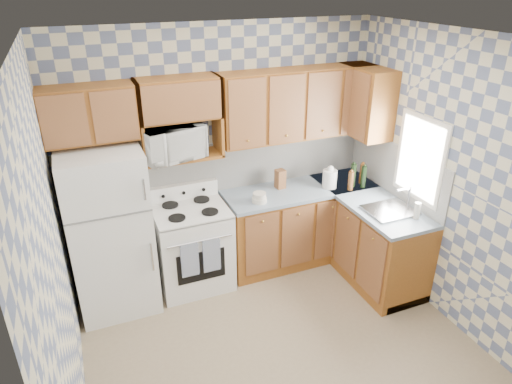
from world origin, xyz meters
TOP-DOWN VIEW (x-y plane):
  - floor at (0.00, 0.00)m, footprint 3.40×3.40m
  - back_wall at (0.00, 1.60)m, footprint 3.40×0.02m
  - right_wall at (1.70, 0.00)m, footprint 0.02×3.20m
  - backsplash_back at (0.40, 1.59)m, footprint 2.60×0.02m
  - backsplash_right at (1.69, 0.80)m, footprint 0.02×1.60m
  - refrigerator at (-1.27, 1.25)m, footprint 0.75×0.70m
  - stove_body at (-0.47, 1.28)m, footprint 0.76×0.65m
  - cooktop at (-0.47, 1.28)m, footprint 0.76×0.65m
  - backguard at (-0.47, 1.55)m, footprint 0.76×0.08m
  - dish_towel_left at (-0.59, 0.93)m, footprint 0.18×0.02m
  - dish_towel_right at (-0.36, 0.93)m, footprint 0.18×0.02m
  - base_cabinets_back at (0.82, 1.30)m, footprint 1.75×0.60m
  - base_cabinets_right at (1.40, 0.80)m, footprint 0.60×1.60m
  - countertop_back at (0.82, 1.30)m, footprint 1.77×0.63m
  - countertop_right at (1.40, 0.80)m, footprint 0.63×1.60m
  - upper_cabinets_back at (0.82, 1.44)m, footprint 1.75×0.33m
  - upper_cabinets_fridge at (-1.29, 1.44)m, footprint 0.82×0.33m
  - upper_cabinets_right at (1.53, 1.25)m, footprint 0.33×0.70m
  - microwave_shelf at (-0.47, 1.44)m, footprint 0.80×0.33m
  - microwave at (-0.58, 1.40)m, footprint 0.69×0.55m
  - sink at (1.40, 0.45)m, footprint 0.48×0.40m
  - window at (1.69, 0.45)m, footprint 0.02×0.66m
  - bottle_0 at (1.38, 1.11)m, footprint 0.06×0.06m
  - bottle_1 at (1.48, 1.05)m, footprint 0.06×0.06m
  - bottle_2 at (1.53, 1.15)m, footprint 0.06×0.06m
  - bottle_3 at (1.31, 1.04)m, footprint 0.06×0.06m
  - knife_block at (0.61, 1.39)m, footprint 0.11×0.11m
  - electric_kettle at (1.13, 1.19)m, footprint 0.16×0.16m
  - food_containers at (0.25, 1.14)m, footprint 0.16×0.16m
  - soap_bottle at (1.54, 0.23)m, footprint 0.06×0.06m

SIDE VIEW (x-z plane):
  - floor at x=0.00m, z-range 0.00..0.00m
  - base_cabinets_back at x=0.82m, z-range 0.00..0.88m
  - base_cabinets_right at x=1.40m, z-range 0.00..0.88m
  - stove_body at x=-0.47m, z-range 0.00..0.90m
  - dish_towel_left at x=-0.59m, z-range 0.35..0.73m
  - dish_towel_right at x=-0.36m, z-range 0.35..0.73m
  - refrigerator at x=-1.27m, z-range 0.00..1.68m
  - countertop_back at x=0.82m, z-range 0.88..0.92m
  - countertop_right at x=1.40m, z-range 0.88..0.92m
  - cooktop at x=-0.47m, z-range 0.89..0.92m
  - sink at x=1.40m, z-range 0.91..0.94m
  - food_containers at x=0.25m, z-range 0.92..1.03m
  - backguard at x=-0.47m, z-range 0.92..1.08m
  - soap_bottle at x=1.54m, z-range 0.92..1.09m
  - electric_kettle at x=1.13m, z-range 0.92..1.12m
  - knife_block at x=0.61m, z-range 0.92..1.14m
  - bottle_3 at x=1.31m, z-range 0.92..1.14m
  - bottle_2 at x=1.53m, z-range 0.92..1.16m
  - bottle_1 at x=1.48m, z-range 0.92..1.17m
  - bottle_0 at x=1.38m, z-range 0.92..1.19m
  - backsplash_back at x=0.40m, z-range 0.92..1.48m
  - backsplash_right at x=1.69m, z-range 0.92..1.48m
  - back_wall at x=0.00m, z-range 0.00..2.70m
  - right_wall at x=1.70m, z-range 0.00..2.70m
  - microwave_shelf at x=-0.47m, z-range 1.42..1.45m
  - window at x=1.69m, z-range 1.02..1.88m
  - microwave at x=-0.58m, z-range 1.45..1.78m
  - upper_cabinets_back at x=0.82m, z-range 1.48..2.22m
  - upper_cabinets_right at x=1.53m, z-range 1.48..2.22m
  - upper_cabinets_fridge at x=-1.29m, z-range 1.72..2.22m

